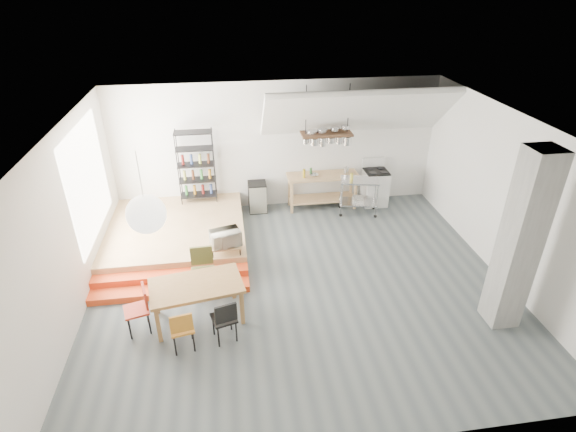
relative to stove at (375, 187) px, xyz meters
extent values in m
plane|color=#4E575A|center=(-2.50, -3.16, -0.48)|extent=(8.00, 8.00, 0.00)
cube|color=silver|center=(-2.50, 0.34, 1.12)|extent=(8.00, 0.04, 3.20)
cube|color=silver|center=(-6.50, -3.16, 1.12)|extent=(0.04, 7.00, 3.20)
cube|color=silver|center=(1.50, -3.16, 1.12)|extent=(0.04, 7.00, 3.20)
cube|color=white|center=(-2.50, -3.16, 2.72)|extent=(8.00, 7.00, 0.02)
cube|color=white|center=(-0.70, -0.26, 2.07)|extent=(4.40, 1.44, 1.32)
cube|color=white|center=(-6.48, -1.66, 1.32)|extent=(0.02, 2.50, 2.20)
cube|color=#A68453|center=(-5.00, -1.16, -0.28)|extent=(3.00, 3.00, 0.40)
cube|color=#DF441A|center=(-5.00, -3.11, -0.41)|extent=(3.00, 0.35, 0.13)
cube|color=#DF441A|center=(-5.00, -2.76, -0.35)|extent=(3.00, 0.35, 0.27)
cube|color=gray|center=(0.80, -4.66, 1.12)|extent=(0.50, 0.50, 3.20)
cube|color=#A68453|center=(-1.40, -0.01, 0.40)|extent=(1.80, 0.60, 0.06)
cube|color=#A68453|center=(-1.40, -0.01, -0.23)|extent=(1.70, 0.55, 0.04)
cube|color=#A68453|center=(-0.58, 0.21, -0.05)|extent=(0.06, 0.06, 0.86)
cube|color=#A68453|center=(-2.22, 0.21, -0.05)|extent=(0.06, 0.06, 0.86)
cube|color=#A68453|center=(-0.58, -0.23, -0.05)|extent=(0.06, 0.06, 0.86)
cube|color=#A68453|center=(-2.22, -0.23, -0.05)|extent=(0.06, 0.06, 0.86)
cube|color=white|center=(0.00, -0.01, -0.03)|extent=(0.60, 0.60, 0.90)
cube|color=black|center=(0.00, -0.01, 0.44)|extent=(0.58, 0.58, 0.03)
cube|color=white|center=(0.00, 0.27, 0.57)|extent=(0.60, 0.05, 0.25)
cylinder|color=black|center=(0.14, 0.13, 0.46)|extent=(0.18, 0.18, 0.02)
cylinder|color=black|center=(-0.14, 0.13, 0.46)|extent=(0.18, 0.18, 0.02)
cylinder|color=black|center=(0.14, -0.15, 0.46)|extent=(0.18, 0.18, 0.02)
cylinder|color=black|center=(-0.14, -0.15, 0.46)|extent=(0.18, 0.18, 0.02)
cube|color=#412A1A|center=(-1.40, -0.21, 1.57)|extent=(1.20, 0.50, 0.05)
cylinder|color=black|center=(-1.90, -0.21, 2.14)|extent=(0.02, 0.02, 1.15)
cylinder|color=black|center=(-0.90, -0.21, 2.14)|extent=(0.02, 0.02, 1.15)
cylinder|color=silver|center=(-1.90, -0.26, 1.43)|extent=(0.16, 0.16, 0.12)
cylinder|color=silver|center=(-1.70, -0.26, 1.41)|extent=(0.20, 0.20, 0.16)
cylinder|color=silver|center=(-1.50, -0.26, 1.39)|extent=(0.16, 0.16, 0.20)
cylinder|color=silver|center=(-1.30, -0.26, 1.43)|extent=(0.20, 0.20, 0.12)
cylinder|color=silver|center=(-1.10, -0.26, 1.41)|extent=(0.16, 0.16, 0.16)
cylinder|color=silver|center=(-0.90, -0.26, 1.39)|extent=(0.20, 0.20, 0.20)
cylinder|color=black|center=(-4.08, 0.22, 0.82)|extent=(0.02, 0.02, 1.80)
cylinder|color=black|center=(-4.92, 0.22, 0.82)|extent=(0.02, 0.02, 1.80)
cylinder|color=black|center=(-4.08, -0.14, 0.82)|extent=(0.02, 0.02, 1.80)
cylinder|color=black|center=(-4.92, -0.14, 0.82)|extent=(0.02, 0.02, 1.80)
cube|color=black|center=(-4.50, 0.04, 0.07)|extent=(0.88, 0.38, 0.02)
cube|color=black|center=(-4.50, 0.04, 0.47)|extent=(0.88, 0.38, 0.02)
cube|color=black|center=(-4.50, 0.04, 0.87)|extent=(0.88, 0.38, 0.02)
cube|color=black|center=(-4.50, 0.04, 1.27)|extent=(0.88, 0.38, 0.02)
cube|color=black|center=(-4.50, 0.04, 1.67)|extent=(0.88, 0.38, 0.03)
cylinder|color=#388E3D|center=(-4.50, 0.04, 0.21)|extent=(0.07, 0.07, 0.24)
cylinder|color=#AA711C|center=(-4.50, 0.04, 0.61)|extent=(0.07, 0.07, 0.24)
cylinder|color=maroon|center=(-4.50, 0.04, 1.01)|extent=(0.07, 0.07, 0.24)
cube|color=#A68453|center=(-3.90, -2.41, 0.07)|extent=(0.60, 0.40, 0.03)
cylinder|color=black|center=(-3.63, -2.24, -0.01)|extent=(0.02, 0.02, 0.13)
cylinder|color=black|center=(-4.17, -2.24, -0.01)|extent=(0.02, 0.02, 0.13)
cylinder|color=black|center=(-3.63, -2.58, -0.01)|extent=(0.02, 0.02, 0.13)
cylinder|color=black|center=(-4.17, -2.58, -0.01)|extent=(0.02, 0.02, 0.13)
sphere|color=white|center=(-5.03, -3.97, 1.72)|extent=(0.60, 0.60, 0.60)
cube|color=olive|center=(-4.43, -3.87, 0.23)|extent=(1.68, 1.12, 0.06)
cube|color=olive|center=(-3.81, -3.39, -0.14)|extent=(0.08, 0.08, 0.68)
cube|color=olive|center=(-5.19, -3.63, -0.14)|extent=(0.08, 0.08, 0.68)
cube|color=olive|center=(-3.68, -4.12, -0.14)|extent=(0.08, 0.08, 0.68)
cube|color=olive|center=(-5.06, -4.35, -0.14)|extent=(0.08, 0.08, 0.68)
cube|color=#BC7420|center=(-4.66, -4.55, -0.07)|extent=(0.43, 0.43, 0.04)
cube|color=#BC7420|center=(-4.63, -4.71, 0.16)|extent=(0.35, 0.10, 0.32)
cylinder|color=black|center=(-4.78, -4.72, -0.28)|extent=(0.03, 0.03, 0.41)
cylinder|color=black|center=(-4.49, -4.67, -0.28)|extent=(0.03, 0.03, 0.41)
cylinder|color=black|center=(-4.84, -4.43, -0.28)|extent=(0.03, 0.03, 0.41)
cylinder|color=black|center=(-4.54, -4.38, -0.28)|extent=(0.03, 0.03, 0.41)
cube|color=black|center=(-3.99, -4.44, -0.05)|extent=(0.47, 0.47, 0.04)
cube|color=black|center=(-3.95, -4.60, 0.18)|extent=(0.36, 0.13, 0.33)
cylinder|color=black|center=(-4.10, -4.62, -0.27)|extent=(0.03, 0.03, 0.42)
cylinder|color=black|center=(-3.81, -4.54, -0.27)|extent=(0.03, 0.03, 0.42)
cylinder|color=black|center=(-4.18, -4.33, -0.27)|extent=(0.03, 0.03, 0.42)
cylinder|color=black|center=(-3.89, -4.25, -0.27)|extent=(0.03, 0.03, 0.42)
cube|color=brown|center=(-4.35, -3.22, 0.01)|extent=(0.45, 0.45, 0.04)
cube|color=brown|center=(-4.36, -3.02, 0.28)|extent=(0.41, 0.06, 0.38)
cylinder|color=black|center=(-4.18, -3.04, -0.24)|extent=(0.03, 0.03, 0.48)
cylinder|color=black|center=(-4.53, -3.05, -0.24)|extent=(0.03, 0.03, 0.48)
cylinder|color=black|center=(-4.17, -3.38, -0.24)|extent=(0.03, 0.03, 0.48)
cylinder|color=black|center=(-4.52, -3.40, -0.24)|extent=(0.03, 0.03, 0.48)
cube|color=red|center=(-5.44, -4.04, -0.04)|extent=(0.48, 0.48, 0.04)
cube|color=red|center=(-5.27, -4.00, 0.21)|extent=(0.14, 0.37, 0.35)
cylinder|color=black|center=(-5.25, -4.15, -0.26)|extent=(0.03, 0.03, 0.43)
cylinder|color=black|center=(-5.33, -3.85, -0.26)|extent=(0.03, 0.03, 0.43)
cylinder|color=black|center=(-5.55, -4.24, -0.26)|extent=(0.03, 0.03, 0.43)
cylinder|color=black|center=(-5.63, -3.93, -0.26)|extent=(0.03, 0.03, 0.43)
cube|color=silver|center=(-0.57, -0.46, 0.42)|extent=(1.01, 0.69, 0.04)
cube|color=silver|center=(-0.57, -0.46, -0.17)|extent=(1.01, 0.69, 0.03)
cylinder|color=silver|center=(-0.10, -0.33, -0.02)|extent=(0.03, 0.03, 0.88)
sphere|color=black|center=(-0.10, -0.33, -0.44)|extent=(0.08, 0.08, 0.08)
cylinder|color=silver|center=(-0.94, -0.15, -0.02)|extent=(0.03, 0.03, 0.88)
sphere|color=black|center=(-0.94, -0.15, -0.44)|extent=(0.08, 0.08, 0.08)
cylinder|color=silver|center=(-0.20, -0.77, -0.02)|extent=(0.03, 0.03, 0.88)
sphere|color=black|center=(-0.20, -0.77, -0.44)|extent=(0.08, 0.08, 0.08)
cylinder|color=silver|center=(-1.04, -0.59, -0.02)|extent=(0.03, 0.03, 0.88)
sphere|color=black|center=(-1.04, -0.59, -0.44)|extent=(0.08, 0.08, 0.08)
cube|color=black|center=(-3.06, 0.04, -0.10)|extent=(0.45, 0.45, 0.77)
imported|color=beige|center=(-3.90, -2.41, 0.25)|extent=(0.67, 0.54, 0.32)
imported|color=silver|center=(-1.64, -0.06, 0.46)|extent=(0.24, 0.24, 0.05)
camera|label=1|loc=(-3.76, -10.16, 4.95)|focal=28.00mm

